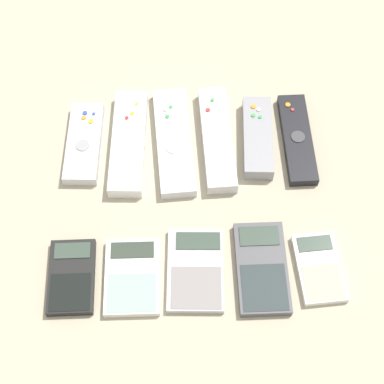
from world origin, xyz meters
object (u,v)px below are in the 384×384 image
Objects in this scene: calculator_1 at (132,277)px; calculator_0 at (72,277)px; remote_3 at (217,139)px; remote_5 at (297,139)px; remote_0 at (84,143)px; calculator_4 at (319,268)px; remote_2 at (174,141)px; calculator_2 at (198,270)px; calculator_3 at (262,268)px; remote_1 at (129,142)px; remote_4 at (258,137)px.

calculator_0 is at bearing 178.41° from calculator_1.
remote_3 is 1.15× the size of remote_5.
remote_0 is 1.35× the size of calculator_4.
remote_5 is 0.23m from calculator_4.
calculator_0 is (-0.23, -0.24, -0.00)m from remote_3.
calculator_1 is (-0.14, -0.24, -0.00)m from remote_3.
remote_0 is 1.34× the size of calculator_0.
calculator_4 is (0.37, 0.00, -0.00)m from calculator_0.
remote_0 is 0.74× the size of remote_2.
remote_0 reaches higher than calculator_0.
remote_2 is at bearing 128.06° from calculator_4.
remote_5 is 0.29m from calculator_2.
remote_5 is at bearing 70.66° from calculator_3.
calculator_4 is (0.09, -0.00, -0.00)m from calculator_3.
remote_3 is 1.73× the size of calculator_0.
calculator_4 is (0.29, -0.24, -0.01)m from remote_1.
remote_3 is at bearing 45.67° from calculator_0.
calculator_3 is at bearing -64.82° from remote_2.
remote_1 is at bearing 92.44° from calculator_1.
remote_1 is 1.76× the size of calculator_4.
calculator_0 is (-0.30, -0.24, -0.01)m from remote_4.
remote_3 is 0.07m from remote_4.
remote_0 is 1.15× the size of calculator_2.
remote_5 is 1.29× the size of calculator_2.
remote_1 is 0.22m from remote_4.
remote_1 reaches higher than remote_2.
calculator_2 is (-0.04, -0.23, -0.01)m from remote_3.
remote_0 is at bearing -179.25° from remote_1.
remote_0 is at bearing 130.15° from calculator_2.
remote_1 reaches higher than remote_0.
remote_0 is at bearing 178.49° from remote_5.
calculator_2 is at bearing 1.18° from calculator_0.
remote_0 is 0.77× the size of remote_1.
remote_0 is 0.29m from remote_4.
remote_5 is (0.07, -0.00, -0.00)m from remote_4.
remote_5 is at bearing 87.37° from calculator_4.
calculator_2 is at bearing -62.40° from remote_1.
remote_4 is (0.14, 0.00, 0.00)m from remote_2.
remote_0 is 0.26m from calculator_1.
remote_4 is 1.06× the size of calculator_3.
remote_0 reaches higher than calculator_2.
calculator_0 and calculator_3 have the same top height.
remote_2 is at bearing -176.31° from remote_4.
remote_1 is at bearing 136.81° from calculator_4.
remote_2 is at bearing 100.07° from calculator_2.
remote_4 reaches higher than remote_3.
remote_2 is 1.05× the size of remote_3.
calculator_1 is 1.04× the size of calculator_4.
remote_5 is at bearing 1.11° from remote_4.
calculator_1 is 0.28m from calculator_4.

